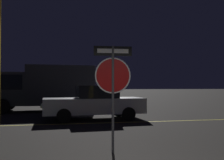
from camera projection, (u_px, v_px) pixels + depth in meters
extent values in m
cube|color=gold|center=(88.00, 123.00, 10.11)|extent=(36.38, 0.12, 0.01)
cylinder|color=#4C4C51|center=(113.00, 99.00, 5.69)|extent=(0.06, 0.06, 2.43)
cylinder|color=white|center=(113.00, 75.00, 5.70)|extent=(0.83, 0.06, 0.83)
cylinder|color=#B71414|center=(113.00, 75.00, 5.70)|extent=(0.76, 0.06, 0.76)
cube|color=black|center=(113.00, 51.00, 5.72)|extent=(0.88, 0.07, 0.22)
cube|color=white|center=(113.00, 51.00, 5.72)|extent=(0.72, 0.07, 0.10)
cube|color=silver|center=(94.00, 105.00, 11.31)|extent=(4.56, 1.94, 0.68)
cube|color=black|center=(97.00, 92.00, 11.36)|extent=(1.87, 1.55, 0.56)
cylinder|color=black|center=(64.00, 116.00, 10.17)|extent=(0.61, 0.23, 0.60)
cylinder|color=black|center=(62.00, 112.00, 11.74)|extent=(0.61, 0.23, 0.60)
cylinder|color=black|center=(128.00, 114.00, 10.86)|extent=(0.61, 0.23, 0.60)
cylinder|color=black|center=(118.00, 111.00, 12.43)|extent=(0.61, 0.23, 0.60)
sphere|color=#F4EFCC|center=(42.00, 107.00, 10.24)|extent=(0.14, 0.14, 0.14)
sphere|color=#F4EFCC|center=(42.00, 105.00, 11.26)|extent=(0.14, 0.14, 0.14)
cube|color=#2D2D33|center=(5.00, 89.00, 14.74)|extent=(2.56, 2.36, 1.92)
cube|color=black|center=(5.00, 82.00, 14.75)|extent=(2.32, 2.40, 0.84)
cube|color=#2D2D33|center=(60.00, 85.00, 15.52)|extent=(4.12, 2.58, 2.35)
cylinder|color=black|center=(2.00, 106.00, 13.62)|extent=(0.85, 0.32, 0.84)
cylinder|color=black|center=(9.00, 103.00, 15.85)|extent=(0.85, 0.32, 0.84)
cylinder|color=black|center=(73.00, 105.00, 14.55)|extent=(0.85, 0.32, 0.84)
cylinder|color=black|center=(70.00, 103.00, 16.77)|extent=(0.85, 0.32, 0.84)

